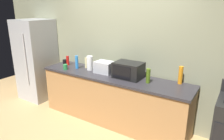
# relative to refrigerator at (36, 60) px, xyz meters

# --- Properties ---
(ground_plane) EXTENTS (8.00, 8.00, 0.00)m
(ground_plane) POSITION_rel_refrigerator_xyz_m (2.05, -0.40, -0.90)
(ground_plane) COLOR tan
(back_wall) EXTENTS (6.40, 0.10, 2.70)m
(back_wall) POSITION_rel_refrigerator_xyz_m (2.05, 0.41, 0.45)
(back_wall) COLOR gray
(back_wall) RESTS_ON ground_plane
(counter_run) EXTENTS (2.84, 0.64, 0.90)m
(counter_run) POSITION_rel_refrigerator_xyz_m (2.05, 0.00, -0.45)
(counter_run) COLOR #B27F4C
(counter_run) RESTS_ON ground_plane
(refrigerator) EXTENTS (0.72, 0.73, 1.80)m
(refrigerator) POSITION_rel_refrigerator_xyz_m (0.00, 0.00, 0.00)
(refrigerator) COLOR #B7BABF
(refrigerator) RESTS_ON ground_plane
(microwave) EXTENTS (0.48, 0.35, 0.27)m
(microwave) POSITION_rel_refrigerator_xyz_m (2.35, 0.05, 0.13)
(microwave) COLOR black
(microwave) RESTS_ON counter_run
(toaster_oven) EXTENTS (0.34, 0.26, 0.21)m
(toaster_oven) POSITION_rel_refrigerator_xyz_m (1.85, 0.06, 0.10)
(toaster_oven) COLOR #B7BABF
(toaster_oven) RESTS_ON counter_run
(paper_towel_roll) EXTENTS (0.12, 0.12, 0.27)m
(paper_towel_roll) POSITION_rel_refrigerator_xyz_m (1.52, 0.05, 0.13)
(paper_towel_roll) COLOR white
(paper_towel_roll) RESTS_ON counter_run
(bottle_hand_soap) EXTENTS (0.06, 0.06, 0.20)m
(bottle_hand_soap) POSITION_rel_refrigerator_xyz_m (1.36, 0.12, 0.10)
(bottle_hand_soap) COLOR beige
(bottle_hand_soap) RESTS_ON counter_run
(bottle_olive_oil) EXTENTS (0.07, 0.07, 0.23)m
(bottle_olive_oil) POSITION_rel_refrigerator_xyz_m (2.73, -0.00, 0.12)
(bottle_olive_oil) COLOR #4C6B19
(bottle_olive_oil) RESTS_ON counter_run
(bottle_dish_soap) EXTENTS (0.07, 0.07, 0.29)m
(bottle_dish_soap) POSITION_rel_refrigerator_xyz_m (3.17, 0.24, 0.14)
(bottle_dish_soap) COLOR orange
(bottle_dish_soap) RESTS_ON counter_run
(bottle_hot_sauce) EXTENTS (0.06, 0.06, 0.19)m
(bottle_hot_sauce) POSITION_rel_refrigerator_xyz_m (0.92, 0.07, 0.10)
(bottle_hot_sauce) COLOR red
(bottle_hot_sauce) RESTS_ON counter_run
(bottle_spray_cleaner) EXTENTS (0.06, 0.06, 0.26)m
(bottle_spray_cleaner) POSITION_rel_refrigerator_xyz_m (1.24, -0.01, 0.13)
(bottle_spray_cleaner) COLOR #338CE5
(bottle_spray_cleaner) RESTS_ON counter_run
(mug_green) EXTENTS (0.08, 0.08, 0.10)m
(mug_green) POSITION_rel_refrigerator_xyz_m (1.10, -0.19, 0.05)
(mug_green) COLOR #2D8C47
(mug_green) RESTS_ON counter_run
(mug_black) EXTENTS (0.09, 0.09, 0.09)m
(mug_black) POSITION_rel_refrigerator_xyz_m (0.78, 0.12, 0.04)
(mug_black) COLOR black
(mug_black) RESTS_ON counter_run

